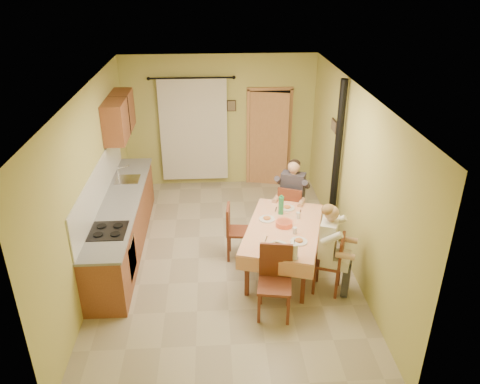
{
  "coord_description": "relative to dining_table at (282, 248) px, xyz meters",
  "views": [
    {
      "loc": [
        -0.16,
        -6.52,
        4.38
      ],
      "look_at": [
        0.25,
        0.1,
        1.15
      ],
      "focal_mm": 35.0,
      "sensor_mm": 36.0,
      "label": 1
    }
  ],
  "objects": [
    {
      "name": "curtain",
      "position": [
        -1.44,
        3.28,
        0.88
      ],
      "size": [
        1.7,
        0.07,
        2.22
      ],
      "color": "black",
      "rests_on": "ground"
    },
    {
      "name": "picture_back",
      "position": [
        -0.64,
        3.35,
        1.37
      ],
      "size": [
        0.19,
        0.03,
        0.23
      ],
      "primitive_type": "cube",
      "color": "black",
      "rests_on": "room_shell"
    },
    {
      "name": "chair_far",
      "position": [
        0.3,
        1.05,
        -0.09
      ],
      "size": [
        0.55,
        0.55,
        0.98
      ],
      "rotation": [
        0.0,
        0.0,
        -0.41
      ],
      "color": "brown",
      "rests_on": "ground"
    },
    {
      "name": "chair_near",
      "position": [
        -0.26,
        -1.05,
        -0.09
      ],
      "size": [
        0.52,
        0.52,
        1.01
      ],
      "rotation": [
        0.0,
        0.0,
        2.98
      ],
      "color": "brown",
      "rests_on": "ground"
    },
    {
      "name": "doorway",
      "position": [
        0.16,
        3.31,
        0.67
      ],
      "size": [
        0.96,
        0.24,
        2.15
      ],
      "color": "black",
      "rests_on": "ground"
    },
    {
      "name": "picture_right",
      "position": [
        1.08,
        1.58,
        1.47
      ],
      "size": [
        0.03,
        0.31,
        0.21
      ],
      "primitive_type": "cube",
      "color": "brown",
      "rests_on": "room_shell"
    },
    {
      "name": "man_far",
      "position": [
        0.31,
        1.06,
        0.5
      ],
      "size": [
        0.65,
        0.6,
        1.39
      ],
      "rotation": [
        0.0,
        0.0,
        -0.41
      ],
      "color": "#38333D",
      "rests_on": "chair_far"
    },
    {
      "name": "floor",
      "position": [
        -0.89,
        0.38,
        -0.38
      ],
      "size": [
        4.0,
        6.0,
        0.01
      ],
      "primitive_type": "cube",
      "color": "tan",
      "rests_on": "ground"
    },
    {
      "name": "kitchen_run",
      "position": [
        -2.59,
        0.78,
        0.1
      ],
      "size": [
        0.64,
        3.64,
        1.56
      ],
      "color": "brown",
      "rests_on": "ground"
    },
    {
      "name": "chair_right",
      "position": [
        0.6,
        -0.58,
        -0.09
      ],
      "size": [
        0.5,
        0.5,
        0.94
      ],
      "rotation": [
        0.0,
        0.0,
        1.2
      ],
      "color": "brown",
      "rests_on": "ground"
    },
    {
      "name": "dining_table",
      "position": [
        0.0,
        0.0,
        0.0
      ],
      "size": [
        1.55,
        2.04,
        0.76
      ],
      "rotation": [
        0.0,
        0.0,
        -0.28
      ],
      "color": "#F0A67B",
      "rests_on": "ground"
    },
    {
      "name": "room_shell",
      "position": [
        -0.89,
        0.38,
        1.44
      ],
      "size": [
        4.04,
        6.04,
        2.82
      ],
      "color": "#C3BE64",
      "rests_on": "ground"
    },
    {
      "name": "man_right",
      "position": [
        0.58,
        -0.57,
        0.5
      ],
      "size": [
        0.59,
        0.65,
        1.39
      ],
      "rotation": [
        0.0,
        0.0,
        1.2
      ],
      "color": "silver",
      "rests_on": "chair_right"
    },
    {
      "name": "upper_cabinets",
      "position": [
        -2.71,
        2.08,
        1.57
      ],
      "size": [
        0.35,
        1.4,
        0.7
      ],
      "primitive_type": "cube",
      "color": "brown",
      "rests_on": "room_shell"
    },
    {
      "name": "stove_flue",
      "position": [
        1.01,
        0.98,
        0.64
      ],
      "size": [
        0.24,
        0.24,
        2.8
      ],
      "color": "black",
      "rests_on": "ground"
    },
    {
      "name": "tableware",
      "position": [
        -0.01,
        -0.1,
        0.43
      ],
      "size": [
        0.66,
        1.63,
        0.33
      ],
      "color": "white",
      "rests_on": "dining_table"
    },
    {
      "name": "chair_left",
      "position": [
        -0.68,
        0.39,
        -0.09
      ],
      "size": [
        0.42,
        0.42,
        0.93
      ],
      "rotation": [
        0.0,
        0.0,
        -1.68
      ],
      "color": "brown",
      "rests_on": "ground"
    }
  ]
}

